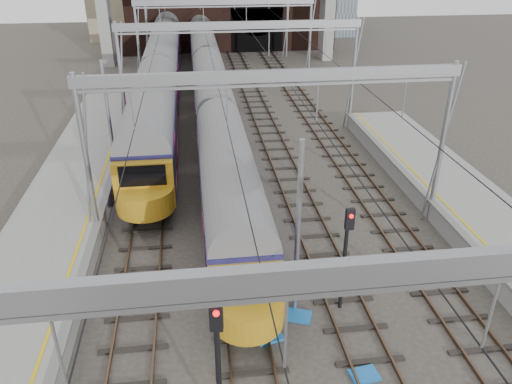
{
  "coord_description": "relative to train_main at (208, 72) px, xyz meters",
  "views": [
    {
      "loc": [
        -3.44,
        -12.82,
        12.79
      ],
      "look_at": [
        -0.8,
        7.43,
        2.4
      ],
      "focal_mm": 35.0,
      "sensor_mm": 36.0,
      "label": 1
    }
  ],
  "objects": [
    {
      "name": "ground",
      "position": [
        2.0,
        -30.99,
        -2.4
      ],
      "size": [
        160.0,
        160.0,
        0.0
      ],
      "primitive_type": "plane",
      "color": "#38332D",
      "rests_on": "ground"
    },
    {
      "name": "platform_left",
      "position": [
        -8.18,
        -28.49,
        -1.84
      ],
      "size": [
        4.32,
        55.0,
        1.12
      ],
      "color": "gray",
      "rests_on": "ground"
    },
    {
      "name": "tracks",
      "position": [
        2.0,
        -15.99,
        -2.37
      ],
      "size": [
        14.4,
        80.0,
        0.22
      ],
      "color": "#4C3828",
      "rests_on": "ground"
    },
    {
      "name": "overhead_line",
      "position": [
        2.0,
        -9.51,
        4.17
      ],
      "size": [
        16.8,
        80.0,
        8.0
      ],
      "color": "gray",
      "rests_on": "ground"
    },
    {
      "name": "retaining_wall",
      "position": [
        3.4,
        20.94,
        1.94
      ],
      "size": [
        28.0,
        2.75,
        9.0
      ],
      "color": "#311B16",
      "rests_on": "ground"
    },
    {
      "name": "train_main",
      "position": [
        0.0,
        0.0,
        0.0
      ],
      "size": [
        2.65,
        61.23,
        4.6
      ],
      "color": "black",
      "rests_on": "ground"
    },
    {
      "name": "train_second",
      "position": [
        -4.0,
        3.73,
        0.2
      ],
      "size": [
        2.97,
        51.53,
        5.06
      ],
      "color": "black",
      "rests_on": "ground"
    },
    {
      "name": "signal_near_left",
      "position": [
        -1.17,
        -33.97,
        0.64
      ],
      "size": [
        0.36,
        0.47,
        4.81
      ],
      "rotation": [
        0.0,
        0.0,
        -0.16
      ],
      "color": "black",
      "rests_on": "ground"
    },
    {
      "name": "signal_near_centre",
      "position": [
        3.77,
        -29.17,
        0.45
      ],
      "size": [
        0.32,
        0.45,
        4.46
      ],
      "rotation": [
        0.0,
        0.0,
        0.05
      ],
      "color": "black",
      "rests_on": "ground"
    },
    {
      "name": "equip_cover_a",
      "position": [
        2.04,
        -29.46,
        -2.34
      ],
      "size": [
        1.15,
        0.99,
        0.11
      ],
      "primitive_type": "cube",
      "rotation": [
        0.0,
        0.0,
        -0.36
      ],
      "color": "blue",
      "rests_on": "ground"
    },
    {
      "name": "equip_cover_b",
      "position": [
        0.79,
        -30.41,
        -2.34
      ],
      "size": [
        1.05,
        0.85,
        0.11
      ],
      "primitive_type": "cube",
      "rotation": [
        0.0,
        0.0,
        0.23
      ],
      "color": "blue",
      "rests_on": "ground"
    },
    {
      "name": "equip_cover_c",
      "position": [
        3.6,
        -32.55,
        -2.34
      ],
      "size": [
        1.0,
        0.77,
        0.11
      ],
      "primitive_type": "cube",
      "rotation": [
        0.0,
        0.0,
        0.14
      ],
      "color": "blue",
      "rests_on": "ground"
    }
  ]
}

